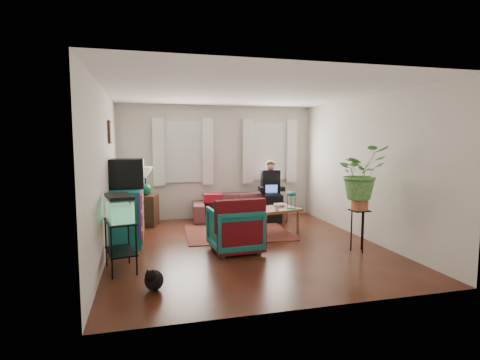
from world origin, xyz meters
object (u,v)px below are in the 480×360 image
object	(u,v)px
aquarium_stand	(121,246)
coffee_table	(269,221)
side_table	(146,210)
dresser	(126,216)
sofa	(239,203)
plant_stand	(359,231)
armchair	(235,227)

from	to	relation	value
aquarium_stand	coffee_table	xyz separation A→B (m)	(2.68, 1.52, -0.11)
side_table	dresser	distance (m)	1.35
sofa	plant_stand	bearing A→B (deg)	-58.68
sofa	armchair	size ratio (longest dim) A/B	2.58
sofa	coffee_table	bearing A→B (deg)	-71.55
sofa	side_table	xyz separation A→B (m)	(-2.05, -0.05, -0.07)
dresser	plant_stand	xyz separation A→B (m)	(3.70, -1.45, -0.14)
dresser	coffee_table	bearing A→B (deg)	2.51
dresser	armchair	world-z (taller)	dresser
side_table	plant_stand	bearing A→B (deg)	-39.34
aquarium_stand	armchair	size ratio (longest dim) A/B	0.88
side_table	aquarium_stand	xyz separation A→B (m)	(-0.35, -2.77, 0.02)
dresser	coffee_table	xyz separation A→B (m)	(2.67, 0.05, -0.24)
armchair	sofa	bearing A→B (deg)	-110.26
side_table	plant_stand	distance (m)	4.34
coffee_table	dresser	bearing A→B (deg)	167.98
armchair	coffee_table	xyz separation A→B (m)	(0.93, 0.99, -0.16)
sofa	dresser	size ratio (longest dim) A/B	1.92
armchair	coffee_table	size ratio (longest dim) A/B	0.68
side_table	plant_stand	world-z (taller)	plant_stand
dresser	armchair	size ratio (longest dim) A/B	1.35
aquarium_stand	coffee_table	size ratio (longest dim) A/B	0.60
coffee_table	armchair	bearing A→B (deg)	-146.28
aquarium_stand	armchair	bearing A→B (deg)	4.41
side_table	sofa	bearing A→B (deg)	1.27
armchair	dresser	bearing A→B (deg)	-32.80
plant_stand	coffee_table	bearing A→B (deg)	124.43
armchair	coffee_table	distance (m)	1.37
side_table	aquarium_stand	size ratio (longest dim) A/B	0.93
coffee_table	sofa	bearing A→B (deg)	89.12
coffee_table	plant_stand	xyz separation A→B (m)	(1.03, -1.50, 0.10)
side_table	aquarium_stand	distance (m)	2.79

